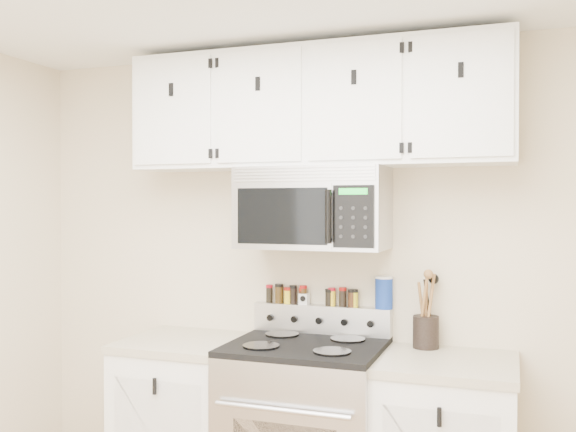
# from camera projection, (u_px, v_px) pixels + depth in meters

# --- Properties ---
(back_wall) EXTENTS (3.50, 0.01, 2.50)m
(back_wall) POSITION_uv_depth(u_px,v_px,m) (324.00, 277.00, 3.51)
(back_wall) COLOR beige
(back_wall) RESTS_ON floor
(base_cabinet_left) EXTENTS (0.64, 0.62, 0.92)m
(base_cabinet_left) POSITION_uv_depth(u_px,v_px,m) (186.00, 423.00, 3.47)
(base_cabinet_left) COLOR white
(base_cabinet_left) RESTS_ON floor
(microwave) EXTENTS (0.76, 0.44, 0.42)m
(microwave) POSITION_uv_depth(u_px,v_px,m) (313.00, 208.00, 3.32)
(microwave) COLOR #9E9EA3
(microwave) RESTS_ON back_wall
(upper_cabinets) EXTENTS (2.00, 0.35, 0.62)m
(upper_cabinets) POSITION_uv_depth(u_px,v_px,m) (315.00, 108.00, 3.34)
(upper_cabinets) COLOR white
(upper_cabinets) RESTS_ON back_wall
(utensil_crock) EXTENTS (0.13, 0.13, 0.38)m
(utensil_crock) POSITION_uv_depth(u_px,v_px,m) (426.00, 329.00, 3.24)
(utensil_crock) COLOR black
(utensil_crock) RESTS_ON base_cabinet_right
(kitchen_timer) EXTENTS (0.05, 0.05, 0.06)m
(kitchen_timer) POSITION_uv_depth(u_px,v_px,m) (304.00, 299.00, 3.51)
(kitchen_timer) COLOR white
(kitchen_timer) RESTS_ON range
(salt_canister) EXTENTS (0.09, 0.09, 0.17)m
(salt_canister) POSITION_uv_depth(u_px,v_px,m) (384.00, 292.00, 3.36)
(salt_canister) COLOR #163698
(salt_canister) RESTS_ON range
(spice_jar_0) EXTENTS (0.04, 0.04, 0.10)m
(spice_jar_0) POSITION_uv_depth(u_px,v_px,m) (269.00, 293.00, 3.58)
(spice_jar_0) COLOR black
(spice_jar_0) RESTS_ON range
(spice_jar_1) EXTENTS (0.05, 0.05, 0.11)m
(spice_jar_1) POSITION_uv_depth(u_px,v_px,m) (279.00, 293.00, 3.56)
(spice_jar_1) COLOR #3B290E
(spice_jar_1) RESTS_ON range
(spice_jar_2) EXTENTS (0.05, 0.05, 0.09)m
(spice_jar_2) POSITION_uv_depth(u_px,v_px,m) (288.00, 295.00, 3.54)
(spice_jar_2) COLOR yellow
(spice_jar_2) RESTS_ON range
(spice_jar_3) EXTENTS (0.04, 0.04, 0.10)m
(spice_jar_3) POSITION_uv_depth(u_px,v_px,m) (293.00, 294.00, 3.53)
(spice_jar_3) COLOR black
(spice_jar_3) RESTS_ON range
(spice_jar_4) EXTENTS (0.04, 0.04, 0.09)m
(spice_jar_4) POSITION_uv_depth(u_px,v_px,m) (302.00, 296.00, 3.51)
(spice_jar_4) COLOR #3C1C0E
(spice_jar_4) RESTS_ON range
(spice_jar_5) EXTENTS (0.04, 0.04, 0.10)m
(spice_jar_5) POSITION_uv_depth(u_px,v_px,m) (303.00, 295.00, 3.51)
(spice_jar_5) COLOR #3F280F
(spice_jar_5) RESTS_ON range
(spice_jar_6) EXTENTS (0.05, 0.05, 0.09)m
(spice_jar_6) POSITION_uv_depth(u_px,v_px,m) (330.00, 297.00, 3.46)
(spice_jar_6) COLOR black
(spice_jar_6) RESTS_ON range
(spice_jar_7) EXTENTS (0.04, 0.04, 0.10)m
(spice_jar_7) POSITION_uv_depth(u_px,v_px,m) (332.00, 297.00, 3.46)
(spice_jar_7) COLOR yellow
(spice_jar_7) RESTS_ON range
(spice_jar_8) EXTENTS (0.04, 0.04, 0.10)m
(spice_jar_8) POSITION_uv_depth(u_px,v_px,m) (343.00, 297.00, 3.44)
(spice_jar_8) COLOR black
(spice_jar_8) RESTS_ON range
(spice_jar_9) EXTENTS (0.04, 0.04, 0.09)m
(spice_jar_9) POSITION_uv_depth(u_px,v_px,m) (352.00, 298.00, 3.42)
(spice_jar_9) COLOR #422310
(spice_jar_9) RESTS_ON range
(spice_jar_10) EXTENTS (0.04, 0.04, 0.09)m
(spice_jar_10) POSITION_uv_depth(u_px,v_px,m) (355.00, 298.00, 3.42)
(spice_jar_10) COLOR gold
(spice_jar_10) RESTS_ON range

